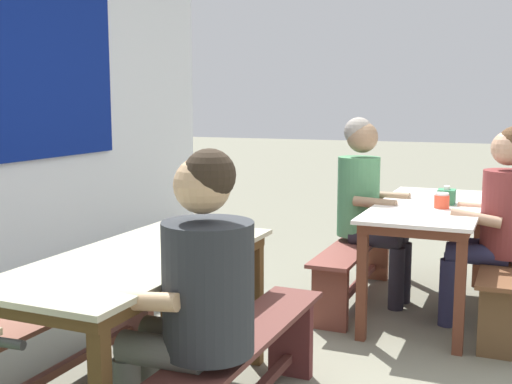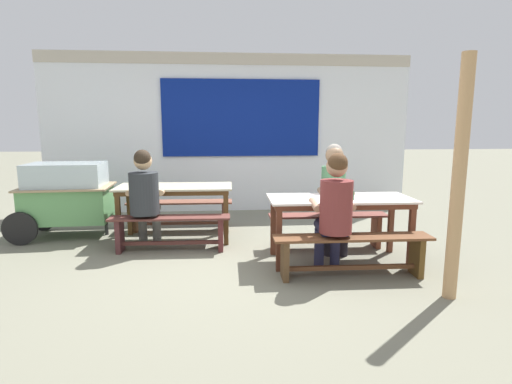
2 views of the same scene
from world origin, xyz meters
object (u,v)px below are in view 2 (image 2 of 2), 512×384
(bench_near_front, at_px, (352,249))
(food_cart, at_px, (67,194))
(dining_table_near, at_px, (340,204))
(bench_far_back, at_px, (180,211))
(dining_table_far, at_px, (175,192))
(person_right_near_table, at_px, (334,190))
(condiment_jar, at_px, (330,195))
(bench_near_back, at_px, (328,226))
(wooden_support_post, at_px, (459,181))
(person_left_back_turned, at_px, (145,193))
(bench_far_front, at_px, (170,228))
(tissue_box, at_px, (347,195))
(person_near_front, at_px, (335,207))

(bench_near_front, xyz_separation_m, food_cart, (-3.52, 1.89, 0.31))
(dining_table_near, height_order, bench_far_back, dining_table_near)
(dining_table_far, bearing_deg, person_right_near_table, -16.87)
(dining_table_far, bearing_deg, dining_table_near, -28.28)
(dining_table_far, distance_m, condiment_jar, 2.17)
(bench_near_back, height_order, wooden_support_post, wooden_support_post)
(person_left_back_turned, xyz_separation_m, person_right_near_table, (2.36, -0.17, 0.03))
(bench_far_front, xyz_separation_m, person_left_back_turned, (-0.31, 0.06, 0.44))
(bench_far_front, distance_m, condiment_jar, 2.02)
(person_left_back_turned, relative_size, wooden_support_post, 0.59)
(food_cart, relative_size, wooden_support_post, 0.70)
(bench_near_back, relative_size, person_right_near_table, 1.14)
(tissue_box, height_order, condiment_jar, tissue_box)
(person_near_front, bearing_deg, person_right_near_table, 74.57)
(dining_table_near, xyz_separation_m, bench_far_back, (-1.97, 1.58, -0.38))
(wooden_support_post, bearing_deg, bench_far_front, 148.99)
(bench_far_back, bearing_deg, condiment_jar, -42.54)
(bench_far_front, xyz_separation_m, bench_near_front, (1.99, -1.07, 0.01))
(bench_far_front, distance_m, wooden_support_post, 3.28)
(wooden_support_post, bearing_deg, tissue_box, 125.18)
(person_left_back_turned, bearing_deg, wooden_support_post, -29.29)
(bench_far_front, relative_size, bench_near_front, 0.91)
(dining_table_far, bearing_deg, bench_far_front, -91.45)
(person_left_back_turned, xyz_separation_m, condiment_jar, (2.15, -0.71, 0.07))
(person_near_front, bearing_deg, bench_far_back, 131.33)
(bench_near_back, distance_m, bench_near_front, 1.02)
(food_cart, xyz_separation_m, person_left_back_turned, (1.23, -0.77, 0.13))
(tissue_box, bearing_deg, condiment_jar, 176.17)
(dining_table_far, xyz_separation_m, bench_far_back, (0.01, 0.51, -0.38))
(bench_far_front, distance_m, person_left_back_turned, 0.54)
(bench_far_back, distance_m, tissue_box, 2.68)
(person_left_back_turned, relative_size, person_right_near_table, 0.95)
(bench_far_front, bearing_deg, person_left_back_turned, 168.58)
(tissue_box, bearing_deg, food_cart, 157.36)
(bench_near_front, bearing_deg, dining_table_near, 88.86)
(bench_near_back, bearing_deg, bench_far_front, 178.73)
(bench_far_front, height_order, bench_near_back, same)
(person_right_near_table, xyz_separation_m, tissue_box, (-0.01, -0.55, 0.04))
(tissue_box, bearing_deg, person_right_near_table, 88.74)
(dining_table_near, xyz_separation_m, bench_near_back, (0.01, 0.51, -0.38))
(bench_far_front, distance_m, person_near_front, 2.11)
(dining_table_near, relative_size, person_right_near_table, 1.23)
(dining_table_near, distance_m, condiment_jar, 0.22)
(condiment_jar, bearing_deg, bench_near_front, -71.68)
(person_right_near_table, height_order, tissue_box, person_right_near_table)
(bench_near_back, relative_size, food_cart, 1.00)
(dining_table_near, bearing_deg, food_cart, 158.59)
(person_left_back_turned, distance_m, tissue_box, 2.46)
(bench_near_back, bearing_deg, bench_near_front, -91.14)
(tissue_box, xyz_separation_m, condiment_jar, (-0.19, 0.01, -0.00))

